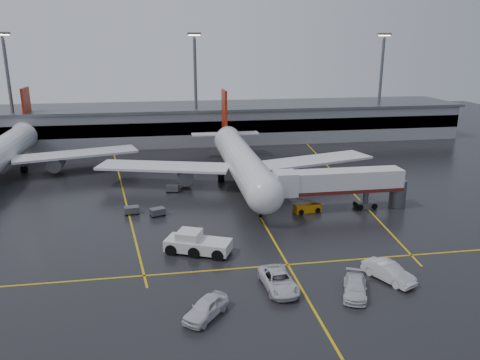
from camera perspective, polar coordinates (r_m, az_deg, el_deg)
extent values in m
plane|color=black|center=(72.74, 1.30, -2.51)|extent=(220.00, 220.00, 0.00)
cube|color=gold|center=(72.74, 1.30, -2.50)|extent=(0.25, 90.00, 0.02)
cube|color=gold|center=(52.92, 5.78, -10.13)|extent=(60.00, 0.25, 0.02)
cube|color=gold|center=(81.41, -14.02, -0.92)|extent=(9.99, 69.35, 0.02)
cube|color=gold|center=(86.78, 11.81, 0.29)|extent=(7.57, 69.64, 0.02)
cube|color=gray|center=(117.94, -3.04, 6.84)|extent=(120.00, 18.00, 8.00)
cube|color=black|center=(109.25, -2.52, 6.34)|extent=(120.00, 0.40, 3.00)
cube|color=#595B60|center=(117.31, -3.07, 8.91)|extent=(122.00, 19.00, 0.60)
cylinder|color=#595B60|center=(114.73, -25.99, 9.25)|extent=(0.70, 0.70, 25.00)
cube|color=#595B60|center=(114.21, -26.81, 15.55)|extent=(3.00, 1.20, 0.50)
cube|color=#FFE5B2|center=(114.20, -26.79, 15.40)|extent=(2.60, 0.90, 0.20)
cylinder|color=#595B60|center=(110.43, -5.37, 10.59)|extent=(0.70, 0.70, 25.00)
cube|color=#595B60|center=(109.88, -5.56, 17.19)|extent=(3.00, 1.20, 0.50)
cube|color=#FFE5B2|center=(109.88, -5.55, 17.03)|extent=(2.60, 0.90, 0.20)
cylinder|color=#595B60|center=(122.19, 16.55, 10.55)|extent=(0.70, 0.70, 25.00)
cube|color=#595B60|center=(121.69, 17.06, 16.49)|extent=(3.00, 1.20, 0.50)
cube|color=#FFE5B2|center=(121.69, 17.05, 16.35)|extent=(2.60, 0.90, 0.20)
cylinder|color=silver|center=(79.09, 0.24, 2.23)|extent=(5.20, 36.00, 5.20)
sphere|color=silver|center=(62.12, 3.03, -1.80)|extent=(5.20, 5.20, 5.20)
cone|color=silver|center=(99.24, -1.80, 5.50)|extent=(4.94, 8.00, 4.94)
cube|color=#941C08|center=(99.41, -1.90, 8.38)|extent=(0.50, 5.50, 8.50)
cube|color=silver|center=(99.20, -1.80, 5.61)|extent=(14.00, 3.00, 0.25)
cube|color=silver|center=(80.17, -9.20, 1.62)|extent=(22.80, 11.83, 0.40)
cube|color=silver|center=(84.25, 8.77, 2.36)|extent=(22.80, 11.83, 0.40)
cylinder|color=#595B60|center=(79.65, -6.63, 0.58)|extent=(2.60, 4.50, 2.60)
cylinder|color=#595B60|center=(82.66, 6.63, 1.17)|extent=(2.60, 4.50, 2.60)
cylinder|color=#595B60|center=(65.94, 2.43, -3.63)|extent=(0.56, 0.56, 2.00)
cylinder|color=#595B60|center=(82.34, -2.31, 0.48)|extent=(0.56, 0.56, 2.00)
cylinder|color=#595B60|center=(83.34, 2.06, 0.68)|extent=(0.56, 0.56, 2.00)
cylinder|color=black|center=(66.13, 2.43, -4.08)|extent=(0.40, 1.10, 1.10)
cylinder|color=black|center=(82.47, -2.30, 0.18)|extent=(1.00, 1.40, 1.40)
cylinder|color=black|center=(83.46, 2.06, 0.38)|extent=(1.00, 1.40, 1.40)
cone|color=silver|center=(113.98, -24.20, 5.49)|extent=(4.94, 8.00, 4.94)
cube|color=#941C08|center=(114.24, -24.36, 7.99)|extent=(0.50, 5.50, 8.50)
cube|color=silver|center=(113.95, -24.21, 5.59)|extent=(14.00, 3.00, 0.25)
cube|color=silver|center=(93.24, -19.16, 2.99)|extent=(22.80, 11.83, 0.40)
cylinder|color=#595B60|center=(93.27, -21.30, 1.89)|extent=(2.60, 4.50, 2.60)
cylinder|color=#595B60|center=(96.89, -24.65, 1.41)|extent=(0.56, 0.56, 2.00)
cylinder|color=black|center=(97.00, -24.62, 1.16)|extent=(1.00, 1.40, 1.40)
cube|color=silver|center=(69.14, 12.08, -0.07)|extent=(18.00, 3.20, 3.00)
cube|color=#531614|center=(69.52, 12.01, -1.10)|extent=(18.00, 3.30, 0.50)
cube|color=silver|center=(66.63, 5.49, -0.40)|extent=(3.00, 3.40, 3.30)
cylinder|color=#595B60|center=(71.53, 14.93, -2.15)|extent=(0.80, 0.80, 3.00)
cube|color=#595B60|center=(71.86, 14.87, -2.94)|extent=(2.60, 1.60, 0.90)
cylinder|color=#595B60|center=(73.54, 18.52, -1.53)|extent=(2.40, 2.40, 4.00)
cylinder|color=black|center=(71.42, 14.06, -3.00)|extent=(0.90, 1.80, 0.90)
cylinder|color=black|center=(72.31, 15.66, -2.88)|extent=(0.90, 1.80, 0.90)
cube|color=silver|center=(55.28, -5.07, -7.81)|extent=(8.08, 5.78, 1.29)
cube|color=silver|center=(55.19, -6.16, -6.67)|extent=(3.40, 3.40, 1.07)
cube|color=black|center=(55.19, -6.16, -6.67)|extent=(3.06, 3.06, 0.97)
cylinder|color=black|center=(56.36, -7.76, -7.83)|extent=(2.58, 3.51, 1.39)
cylinder|color=black|center=(55.43, -5.06, -8.17)|extent=(2.58, 3.51, 1.39)
cylinder|color=black|center=(54.63, -2.27, -8.50)|extent=(2.58, 3.51, 1.39)
cube|color=#C57B08|center=(68.67, 8.13, -3.32)|extent=(4.03, 2.08, 1.18)
cube|color=#595B60|center=(68.30, 8.17, -2.44)|extent=(3.81, 1.43, 1.34)
cylinder|color=black|center=(68.25, 7.14, -3.65)|extent=(0.97, 1.90, 0.75)
cylinder|color=black|center=(69.29, 9.09, -3.42)|extent=(0.97, 1.90, 0.75)
imported|color=silver|center=(47.81, 4.68, -12.02)|extent=(3.32, 6.43, 1.73)
imported|color=silver|center=(48.01, 13.72, -12.47)|extent=(4.04, 5.79, 1.56)
imported|color=silver|center=(51.46, 17.51, -10.53)|extent=(4.27, 5.96, 1.87)
imported|color=silver|center=(43.46, -4.13, -15.13)|extent=(4.91, 5.32, 1.77)
cube|color=#595B60|center=(67.36, -9.92, -3.75)|extent=(2.33, 1.93, 0.90)
cylinder|color=black|center=(66.83, -10.39, -4.37)|extent=(0.40, 0.20, 0.40)
cylinder|color=black|center=(67.35, -9.11, -4.14)|extent=(0.40, 0.20, 0.40)
cylinder|color=black|center=(67.71, -10.69, -4.11)|extent=(0.40, 0.20, 0.40)
cylinder|color=black|center=(68.22, -9.43, -3.88)|extent=(0.40, 0.20, 0.40)
cube|color=#595B60|center=(68.75, -12.95, -3.51)|extent=(2.19, 1.62, 0.90)
cylinder|color=black|center=(68.37, -13.54, -4.08)|extent=(0.40, 0.20, 0.40)
cylinder|color=black|center=(68.52, -12.21, -3.95)|extent=(0.40, 0.20, 0.40)
cylinder|color=black|center=(69.31, -13.63, -3.81)|extent=(0.40, 0.20, 0.40)
cylinder|color=black|center=(69.45, -12.32, -3.68)|extent=(0.40, 0.20, 0.40)
cube|color=#595B60|center=(77.49, -8.16, -0.97)|extent=(2.15, 1.55, 0.90)
cylinder|color=black|center=(77.25, -8.78, -1.42)|extent=(0.40, 0.20, 0.40)
cylinder|color=black|center=(77.07, -7.60, -1.41)|extent=(0.40, 0.20, 0.40)
cylinder|color=black|center=(78.19, -8.70, -1.20)|extent=(0.40, 0.20, 0.40)
cylinder|color=black|center=(78.02, -7.53, -1.19)|extent=(0.40, 0.20, 0.40)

